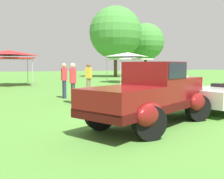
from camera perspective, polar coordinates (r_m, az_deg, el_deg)
name	(u,v)px	position (r m, az deg, el deg)	size (l,w,h in m)	color
ground_plane	(147,124)	(7.65, 7.36, -7.10)	(120.00, 120.00, 0.00)	#4C8433
feature_pickup_truck	(152,93)	(7.34, 8.32, -0.78)	(4.54, 3.24, 1.70)	#400B0B
show_car_cream	(156,78)	(21.71, 9.12, 2.46)	(4.47, 2.25, 1.22)	beige
spectator_near_truck	(73,82)	(11.50, -8.14, 1.62)	(0.31, 0.44, 1.69)	#383838
spectator_between_cars	(64,79)	(13.38, -9.92, 2.10)	(0.28, 0.42, 1.69)	#283351
spectator_by_row	(89,77)	(15.43, -4.89, 2.56)	(0.45, 0.45, 1.69)	#7F7056
canopy_tent_left_field	(9,54)	(22.32, -20.63, 6.95)	(3.32, 3.32, 2.71)	#B7B7BC
canopy_tent_center_field	(128,56)	(24.93, 3.36, 7.06)	(3.24, 3.24, 2.71)	#B7B7BC
treeline_center	(116,33)	(35.93, 0.74, 11.72)	(6.74, 6.74, 9.06)	#47331E
treeline_mid_right	(146,42)	(42.18, 7.05, 9.83)	(5.52, 5.52, 7.81)	brown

